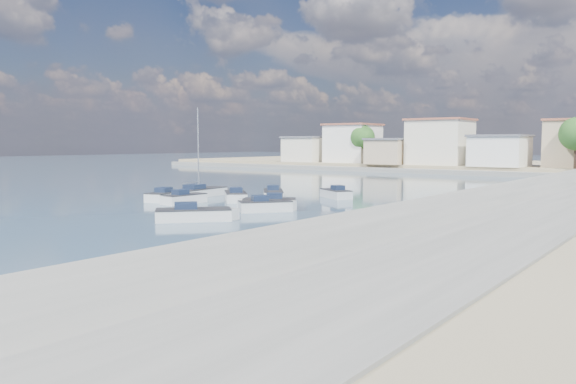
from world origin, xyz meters
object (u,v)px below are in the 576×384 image
object	(u,v)px
motorboat_b	(268,207)
motorboat_c	(235,196)
motorboat_f	(335,194)
motorboat_a	(168,196)
motorboat_d	(267,204)
motorboat_g	(273,195)
sailboat	(201,192)
motorboat_h	(198,215)
motorboat_e	(186,199)

from	to	relation	value
motorboat_b	motorboat_c	xyz separation A→B (m)	(-7.66, 4.54, 0.00)
motorboat_f	motorboat_b	bearing A→B (deg)	-82.24
motorboat_f	motorboat_a	bearing A→B (deg)	-134.07
motorboat_a	motorboat_f	distance (m)	15.97
motorboat_d	motorboat_g	size ratio (longest dim) A/B	0.96
motorboat_a	sailboat	xyz separation A→B (m)	(-0.38, 4.55, 0.03)
motorboat_a	motorboat_f	xyz separation A→B (m)	(11.11, 11.47, -0.00)
motorboat_a	motorboat_d	world-z (taller)	same
motorboat_a	motorboat_h	xyz separation A→B (m)	(12.24, -7.86, -0.00)
motorboat_g	sailboat	bearing A→B (deg)	-163.04
motorboat_e	sailboat	bearing A→B (deg)	124.71
motorboat_c	motorboat_g	size ratio (longest dim) A/B	1.01
motorboat_b	motorboat_c	bearing A→B (deg)	149.35
motorboat_h	motorboat_g	bearing A→B (deg)	109.23
motorboat_h	sailboat	bearing A→B (deg)	135.47
motorboat_e	motorboat_f	size ratio (longest dim) A/B	1.07
motorboat_d	motorboat_g	distance (m)	7.66
motorboat_b	motorboat_h	distance (m)	7.03
motorboat_c	motorboat_f	world-z (taller)	same
motorboat_g	sailboat	size ratio (longest dim) A/B	0.52
motorboat_g	motorboat_e	bearing A→B (deg)	-116.68
motorboat_h	motorboat_c	bearing A→B (deg)	121.62
motorboat_e	sailboat	size ratio (longest dim) A/B	0.51
motorboat_a	motorboat_b	size ratio (longest dim) A/B	1.24
motorboat_b	motorboat_f	bearing A→B (deg)	97.76
motorboat_a	motorboat_e	distance (m)	3.38
motorboat_d	sailboat	xyz separation A→B (m)	(-11.86, 4.00, 0.03)
motorboat_a	motorboat_h	world-z (taller)	same
motorboat_c	motorboat_a	bearing A→B (deg)	-144.28
motorboat_g	motorboat_b	bearing A→B (deg)	-53.56
sailboat	motorboat_f	bearing A→B (deg)	31.07
motorboat_b	motorboat_g	world-z (taller)	same
motorboat_b	motorboat_d	xyz separation A→B (m)	(-1.31, 1.40, -0.00)
motorboat_a	motorboat_h	distance (m)	14.54
motorboat_e	motorboat_f	distance (m)	14.51
motorboat_a	motorboat_c	xyz separation A→B (m)	(5.13, 3.69, 0.00)
motorboat_d	sailboat	size ratio (longest dim) A/B	0.50
motorboat_b	sailboat	distance (m)	14.23
motorboat_d	motorboat_c	bearing A→B (deg)	153.71
motorboat_a	motorboat_e	world-z (taller)	same
motorboat_b	motorboat_e	distance (m)	9.49
motorboat_e	motorboat_a	bearing A→B (deg)	167.09
motorboat_a	motorboat_h	size ratio (longest dim) A/B	1.02
motorboat_b	motorboat_e	world-z (taller)	same
motorboat_d	motorboat_g	world-z (taller)	same
sailboat	motorboat_b	bearing A→B (deg)	-22.31
motorboat_f	sailboat	xyz separation A→B (m)	(-11.49, -6.92, 0.03)
motorboat_f	sailboat	size ratio (longest dim) A/B	0.48
motorboat_h	sailboat	xyz separation A→B (m)	(-12.62, 12.41, 0.03)
motorboat_c	motorboat_g	xyz separation A→B (m)	(1.98, 3.15, 0.00)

